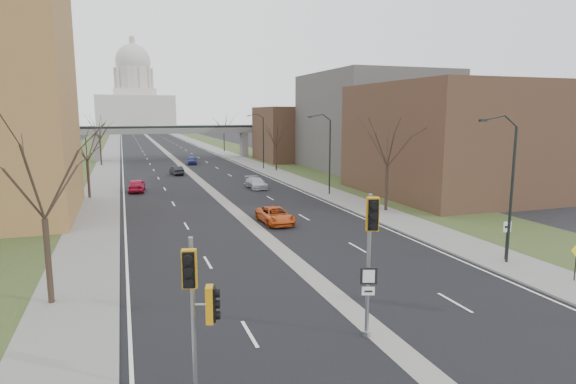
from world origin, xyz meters
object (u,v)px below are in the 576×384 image
warning_sign (576,256)px  car_right_mid (256,183)px  car_right_far (192,160)px  signal_pole_left (198,298)px  signal_pole_median (371,241)px  car_left_near (137,185)px  speed_limit_sign (507,233)px  car_left_far (177,170)px  car_right_near (275,215)px

warning_sign → car_right_mid: 37.52m
car_right_mid → car_right_far: bearing=95.0°
signal_pole_left → car_right_far: signal_pole_left is taller
signal_pole_median → car_left_near: signal_pole_median is taller
speed_limit_sign → car_left_far: (-14.28, 48.80, -1.09)m
warning_sign → car_left_far: warning_sign is taller
car_left_near → car_right_mid: car_left_near is taller
signal_pole_left → car_right_near: bearing=81.9°
car_left_near → car_right_far: (10.15, 28.28, -0.05)m
warning_sign → car_left_far: (-14.97, 52.99, -0.82)m
warning_sign → car_right_mid: size_ratio=0.46×
signal_pole_median → car_left_far: signal_pole_median is taller
car_left_far → signal_pole_median: bearing=84.0°
signal_pole_median → car_left_near: bearing=118.9°
speed_limit_sign → car_right_near: size_ratio=0.49×
speed_limit_sign → car_right_mid: speed_limit_sign is taller
warning_sign → car_left_far: 55.07m
car_left_far → car_left_near: bearing=59.6°
warning_sign → car_left_near: warning_sign is taller
car_left_near → car_right_near: bearing=121.5°
signal_pole_left → car_right_far: 72.14m
car_left_far → car_right_mid: car_right_mid is taller
warning_sign → car_left_near: (-20.93, 38.85, -0.72)m
speed_limit_sign → car_left_far: speed_limit_sign is taller
signal_pole_median → car_left_far: (-1.49, 55.25, -3.41)m
car_left_far → car_right_far: bearing=-114.0°
signal_pole_left → car_left_far: signal_pole_left is taller
warning_sign → signal_pole_median: bearing=-166.8°
signal_pole_left → car_left_near: bearing=105.5°
car_left_far → car_right_mid: 17.90m
signal_pole_left → signal_pole_median: signal_pole_median is taller
car_right_mid → signal_pole_left: bearing=-108.9°
car_right_mid → car_right_far: 30.54m
car_right_near → signal_pole_median: bearing=-98.9°
signal_pole_median → car_left_near: size_ratio=1.32×
car_right_near → car_right_mid: size_ratio=1.06×
signal_pole_left → car_left_far: bearing=99.4°
signal_pole_left → car_right_mid: size_ratio=1.15×
signal_pole_median → car_right_mid: signal_pole_median is taller
car_right_mid → car_left_near: bearing=169.9°
signal_pole_left → speed_limit_sign: 21.50m
car_right_near → car_right_mid: 18.68m
warning_sign → car_right_mid: warning_sign is taller
car_right_near → car_right_far: bearing=88.6°
speed_limit_sign → car_left_near: size_ratio=0.53×
speed_limit_sign → car_left_far: 50.86m
signal_pole_median → speed_limit_sign: bearing=45.4°
signal_pole_left → car_right_near: size_ratio=1.09×
signal_pole_left → car_right_far: (9.58, 71.45, -2.73)m
speed_limit_sign → car_right_far: size_ratio=0.57×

